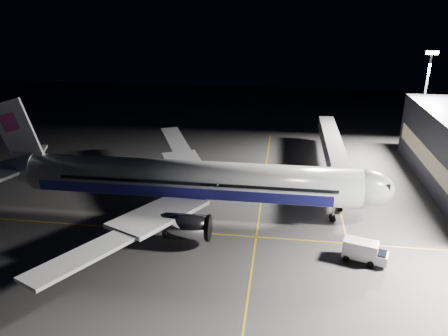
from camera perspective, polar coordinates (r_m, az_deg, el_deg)
name	(u,v)px	position (r m, az deg, el deg)	size (l,w,h in m)	color
ground	(192,212)	(65.86, -4.16, -5.76)	(200.00, 200.00, 0.00)	#4C4C4F
guide_line_main	(259,216)	(64.66, 4.60, -6.31)	(0.25, 80.00, 0.01)	gold
guide_line_cross	(183,232)	(60.72, -5.33, -8.31)	(70.00, 0.25, 0.01)	gold
guide_line_side	(336,193)	(74.18, 14.40, -3.18)	(0.25, 40.00, 0.01)	gold
airliner	(184,180)	(63.91, -5.22, -1.57)	(61.48, 54.22, 16.64)	silver
jet_bridge	(334,151)	(79.99, 14.15, 2.19)	(3.60, 34.40, 6.30)	#B2B2B7
floodlight_mast_north	(425,94)	(94.92, 24.76, 8.74)	(2.40, 0.68, 20.70)	#59595E
service_truck	(364,251)	(56.24, 17.87, -10.28)	(5.58, 3.51, 2.67)	white
baggage_tug	(212,169)	(79.44, -1.57, -0.20)	(2.80, 2.49, 1.71)	black
safety_cone_a	(164,197)	(70.46, -7.87, -3.75)	(0.41, 0.41, 0.62)	#FF410A
safety_cone_b	(202,199)	(69.13, -2.94, -4.11)	(0.35, 0.35, 0.52)	#FF410A
safety_cone_c	(220,179)	(76.43, -0.52, -1.46)	(0.43, 0.43, 0.65)	#FF410A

